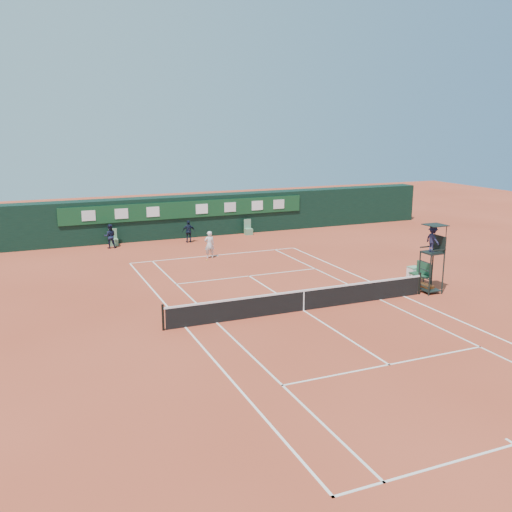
{
  "coord_description": "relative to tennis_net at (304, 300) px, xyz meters",
  "views": [
    {
      "loc": [
        -11.48,
        -21.55,
        8.22
      ],
      "look_at": [
        0.24,
        6.0,
        1.2
      ],
      "focal_mm": 40.0,
      "sensor_mm": 36.0,
      "label": 1
    }
  ],
  "objects": [
    {
      "name": "ground",
      "position": [
        0.0,
        0.0,
        -0.51
      ],
      "size": [
        90.0,
        90.0,
        0.0
      ],
      "primitive_type": "plane",
      "color": "#B8462B",
      "rests_on": "ground"
    },
    {
      "name": "court_lines",
      "position": [
        0.0,
        0.0,
        -0.5
      ],
      "size": [
        11.05,
        23.85,
        0.01
      ],
      "color": "silver",
      "rests_on": "ground"
    },
    {
      "name": "tennis_net",
      "position": [
        0.0,
        0.0,
        0.0
      ],
      "size": [
        12.9,
        0.1,
        1.1
      ],
      "color": "black",
      "rests_on": "ground"
    },
    {
      "name": "back_wall",
      "position": [
        0.0,
        18.74,
        1.0
      ],
      "size": [
        40.0,
        1.65,
        3.0
      ],
      "color": "black",
      "rests_on": "ground"
    },
    {
      "name": "linesman_chair_left",
      "position": [
        -5.5,
        17.48,
        -0.19
      ],
      "size": [
        0.55,
        0.5,
        1.15
      ],
      "color": "#5A8A5F",
      "rests_on": "ground"
    },
    {
      "name": "linesman_chair_right",
      "position": [
        4.5,
        17.48,
        -0.19
      ],
      "size": [
        0.55,
        0.5,
        1.15
      ],
      "color": "#598861",
      "rests_on": "ground"
    },
    {
      "name": "umpire_chair",
      "position": [
        7.05,
        0.01,
        1.95
      ],
      "size": [
        0.96,
        0.95,
        3.42
      ],
      "color": "black",
      "rests_on": "ground"
    },
    {
      "name": "player_bench",
      "position": [
        7.81,
        1.57,
        0.09
      ],
      "size": [
        0.56,
        1.2,
        1.1
      ],
      "color": "#183D24",
      "rests_on": "ground"
    },
    {
      "name": "tennis_bag",
      "position": [
        7.1,
        0.38,
        -0.35
      ],
      "size": [
        0.46,
        0.88,
        0.32
      ],
      "primitive_type": "cube",
      "rotation": [
        0.0,
        0.0,
        0.11
      ],
      "color": "black",
      "rests_on": "ground"
    },
    {
      "name": "cooler",
      "position": [
        8.02,
        2.48,
        -0.18
      ],
      "size": [
        0.57,
        0.57,
        0.65
      ],
      "color": "white",
      "rests_on": "ground"
    },
    {
      "name": "tennis_ball",
      "position": [
        -1.0,
        10.79,
        -0.48
      ],
      "size": [
        0.07,
        0.07,
        0.07
      ],
      "primitive_type": "sphere",
      "color": "#C8E435",
      "rests_on": "ground"
    },
    {
      "name": "player",
      "position": [
        -0.62,
        11.35,
        0.34
      ],
      "size": [
        0.65,
        0.45,
        1.7
      ],
      "primitive_type": "imported",
      "rotation": [
        0.0,
        0.0,
        3.07
      ],
      "color": "silver",
      "rests_on": "ground"
    },
    {
      "name": "ball_kid_left",
      "position": [
        -5.84,
        16.7,
        0.3
      ],
      "size": [
        0.87,
        0.73,
        1.62
      ],
      "primitive_type": "imported",
      "rotation": [
        0.0,
        0.0,
        2.99
      ],
      "color": "black",
      "rests_on": "ground"
    },
    {
      "name": "ball_kid_right",
      "position": [
        -0.46,
        16.42,
        0.27
      ],
      "size": [
        0.97,
        0.56,
        1.56
      ],
      "primitive_type": "imported",
      "rotation": [
        0.0,
        0.0,
        2.93
      ],
      "color": "black",
      "rests_on": "ground"
    }
  ]
}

